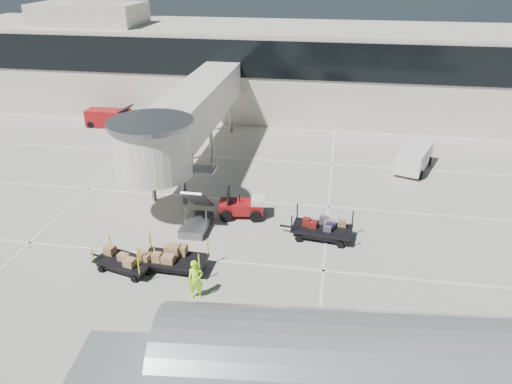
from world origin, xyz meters
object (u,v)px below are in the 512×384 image
box_cart_far (123,261)px  belt_loader (109,118)px  suitcase_cart (323,230)px  ground_worker (196,280)px  baggage_tug (243,206)px  minivan (415,156)px  box_cart_near (176,259)px

box_cart_far → belt_loader: belt_loader is taller
suitcase_cart → ground_worker: bearing=-124.7°
suitcase_cart → belt_loader: bearing=146.9°
baggage_tug → suitcase_cart: 5.18m
baggage_tug → belt_loader: bearing=128.6°
baggage_tug → box_cart_far: bearing=-133.2°
minivan → belt_loader: bearing=-172.3°
minivan → belt_loader: belt_loader is taller
baggage_tug → ground_worker: ground_worker is taller
suitcase_cart → minivan: (6.11, 11.04, 0.44)m
belt_loader → ground_worker: bearing=-57.6°
baggage_tug → minivan: 14.30m
box_cart_near → box_cart_far: (-2.58, -0.52, -0.06)m
baggage_tug → box_cart_far: (-4.79, -6.59, -0.11)m
baggage_tug → minivan: bearing=32.8°
suitcase_cart → belt_loader: belt_loader is taller
minivan → belt_loader: (-26.16, 5.59, -0.22)m
box_cart_near → belt_loader: (-13.00, 20.85, 0.18)m
suitcase_cart → belt_loader: size_ratio=0.98×
minivan → suitcase_cart: bearing=-99.2°
baggage_tug → box_cart_near: 6.46m
box_cart_far → baggage_tug: bearing=69.0°
box_cart_near → box_cart_far: bearing=-166.5°
baggage_tug → suitcase_cart: size_ratio=0.69×
box_cart_near → belt_loader: 24.57m
ground_worker → minivan: (11.57, 17.26, 0.01)m
suitcase_cart → box_cart_far: (-9.62, -4.74, -0.03)m
suitcase_cart → box_cart_far: size_ratio=1.12×
baggage_tug → minivan: (10.95, 9.19, 0.35)m
box_cart_near → minivan: minivan is taller
ground_worker → minivan: ground_worker is taller
box_cart_far → belt_loader: size_ratio=0.87×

